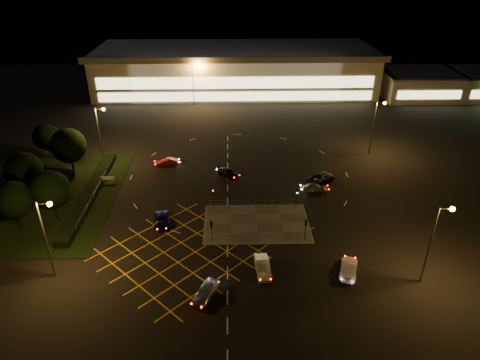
{
  "coord_description": "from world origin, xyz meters",
  "views": [
    {
      "loc": [
        -1.5,
        -50.71,
        33.56
      ],
      "look_at": [
        -0.06,
        6.97,
        2.0
      ],
      "focal_mm": 32.0,
      "sensor_mm": 36.0,
      "label": 1
    }
  ],
  "objects_px": {
    "car_right_silver": "(315,188)",
    "car_approach_white": "(349,268)",
    "signal_nw": "(213,195)",
    "car_circ_red": "(167,162)",
    "car_queue_white": "(263,267)",
    "car_near_silver": "(205,292)",
    "car_left_blue": "(162,220)",
    "signal_ne": "(297,194)",
    "car_far_dkgrey": "(228,173)",
    "car_east_grey": "(321,178)",
    "signal_sw": "(211,227)",
    "signal_se": "(306,225)"
  },
  "relations": [
    {
      "from": "car_far_dkgrey",
      "to": "car_east_grey",
      "type": "xyz_separation_m",
      "value": [
        15.09,
        -2.44,
        0.11
      ]
    },
    {
      "from": "car_queue_white",
      "to": "car_approach_white",
      "type": "height_order",
      "value": "car_queue_white"
    },
    {
      "from": "car_near_silver",
      "to": "car_circ_red",
      "type": "distance_m",
      "value": 33.26
    },
    {
      "from": "car_left_blue",
      "to": "car_far_dkgrey",
      "type": "height_order",
      "value": "car_left_blue"
    },
    {
      "from": "signal_sw",
      "to": "signal_ne",
      "type": "bearing_deg",
      "value": -146.35
    },
    {
      "from": "signal_ne",
      "to": "car_near_silver",
      "type": "relative_size",
      "value": 0.73
    },
    {
      "from": "car_left_blue",
      "to": "car_far_dkgrey",
      "type": "xyz_separation_m",
      "value": [
        9.07,
        13.9,
        -0.01
      ]
    },
    {
      "from": "signal_ne",
      "to": "car_right_silver",
      "type": "height_order",
      "value": "signal_ne"
    },
    {
      "from": "car_queue_white",
      "to": "car_right_silver",
      "type": "distance_m",
      "value": 20.9
    },
    {
      "from": "signal_se",
      "to": "car_far_dkgrey",
      "type": "height_order",
      "value": "signal_se"
    },
    {
      "from": "signal_sw",
      "to": "signal_nw",
      "type": "bearing_deg",
      "value": -90.0
    },
    {
      "from": "signal_ne",
      "to": "car_far_dkgrey",
      "type": "relative_size",
      "value": 0.75
    },
    {
      "from": "signal_sw",
      "to": "car_approach_white",
      "type": "xyz_separation_m",
      "value": [
        16.15,
        -6.32,
        -1.69
      ]
    },
    {
      "from": "car_circ_red",
      "to": "signal_sw",
      "type": "bearing_deg",
      "value": 10.55
    },
    {
      "from": "signal_ne",
      "to": "car_far_dkgrey",
      "type": "bearing_deg",
      "value": 134.45
    },
    {
      "from": "car_right_silver",
      "to": "car_circ_red",
      "type": "height_order",
      "value": "car_right_silver"
    },
    {
      "from": "car_queue_white",
      "to": "car_right_silver",
      "type": "xyz_separation_m",
      "value": [
        9.43,
        18.65,
        -0.09
      ]
    },
    {
      "from": "signal_nw",
      "to": "car_circ_red",
      "type": "height_order",
      "value": "signal_nw"
    },
    {
      "from": "car_queue_white",
      "to": "car_right_silver",
      "type": "height_order",
      "value": "car_queue_white"
    },
    {
      "from": "car_right_silver",
      "to": "car_queue_white",
      "type": "bearing_deg",
      "value": 156.34
    },
    {
      "from": "signal_sw",
      "to": "car_right_silver",
      "type": "distance_m",
      "value": 20.17
    },
    {
      "from": "car_right_silver",
      "to": "car_near_silver",
      "type": "bearing_deg",
      "value": 147.96
    },
    {
      "from": "car_queue_white",
      "to": "car_right_silver",
      "type": "relative_size",
      "value": 1.18
    },
    {
      "from": "car_queue_white",
      "to": "car_east_grey",
      "type": "relative_size",
      "value": 0.85
    },
    {
      "from": "car_circ_red",
      "to": "car_east_grey",
      "type": "relative_size",
      "value": 0.71
    },
    {
      "from": "car_far_dkgrey",
      "to": "car_right_silver",
      "type": "relative_size",
      "value": 1.13
    },
    {
      "from": "car_left_blue",
      "to": "car_approach_white",
      "type": "height_order",
      "value": "car_approach_white"
    },
    {
      "from": "signal_ne",
      "to": "car_left_blue",
      "type": "relative_size",
      "value": 0.71
    },
    {
      "from": "signal_ne",
      "to": "car_near_silver",
      "type": "bearing_deg",
      "value": -124.72
    },
    {
      "from": "signal_ne",
      "to": "car_far_dkgrey",
      "type": "xyz_separation_m",
      "value": [
        -9.94,
        10.13,
        -1.76
      ]
    },
    {
      "from": "signal_sw",
      "to": "car_queue_white",
      "type": "height_order",
      "value": "signal_sw"
    },
    {
      "from": "signal_se",
      "to": "signal_ne",
      "type": "bearing_deg",
      "value": -90.0
    },
    {
      "from": "car_near_silver",
      "to": "car_east_grey",
      "type": "bearing_deg",
      "value": 79.42
    },
    {
      "from": "signal_nw",
      "to": "car_left_blue",
      "type": "relative_size",
      "value": 0.71
    },
    {
      "from": "car_left_blue",
      "to": "car_circ_red",
      "type": "relative_size",
      "value": 1.2
    },
    {
      "from": "signal_nw",
      "to": "car_circ_red",
      "type": "relative_size",
      "value": 0.85
    },
    {
      "from": "car_circ_red",
      "to": "signal_ne",
      "type": "bearing_deg",
      "value": 44.69
    },
    {
      "from": "signal_ne",
      "to": "car_left_blue",
      "type": "height_order",
      "value": "signal_ne"
    },
    {
      "from": "car_near_silver",
      "to": "car_right_silver",
      "type": "xyz_separation_m",
      "value": [
        15.96,
        22.62,
        -0.11
      ]
    },
    {
      "from": "car_queue_white",
      "to": "car_circ_red",
      "type": "distance_m",
      "value": 31.85
    },
    {
      "from": "car_approach_white",
      "to": "car_left_blue",
      "type": "bearing_deg",
      "value": -5.91
    },
    {
      "from": "signal_sw",
      "to": "signal_ne",
      "type": "relative_size",
      "value": 1.0
    },
    {
      "from": "signal_sw",
      "to": "car_circ_red",
      "type": "xyz_separation_m",
      "value": [
        -8.54,
        22.34,
        -1.76
      ]
    },
    {
      "from": "car_right_silver",
      "to": "car_approach_white",
      "type": "xyz_separation_m",
      "value": [
        0.58,
        -19.03,
        0.04
      ]
    },
    {
      "from": "car_queue_white",
      "to": "car_circ_red",
      "type": "xyz_separation_m",
      "value": [
        -14.67,
        28.27,
        -0.12
      ]
    },
    {
      "from": "signal_sw",
      "to": "signal_nw",
      "type": "xyz_separation_m",
      "value": [
        0.0,
        7.99,
        0.0
      ]
    },
    {
      "from": "signal_ne",
      "to": "car_left_blue",
      "type": "xyz_separation_m",
      "value": [
        -19.01,
        -3.77,
        -1.75
      ]
    },
    {
      "from": "signal_ne",
      "to": "car_right_silver",
      "type": "relative_size",
      "value": 0.85
    },
    {
      "from": "car_queue_white",
      "to": "car_circ_red",
      "type": "height_order",
      "value": "car_queue_white"
    },
    {
      "from": "signal_se",
      "to": "car_far_dkgrey",
      "type": "xyz_separation_m",
      "value": [
        -9.94,
        18.11,
        -1.76
      ]
    }
  ]
}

